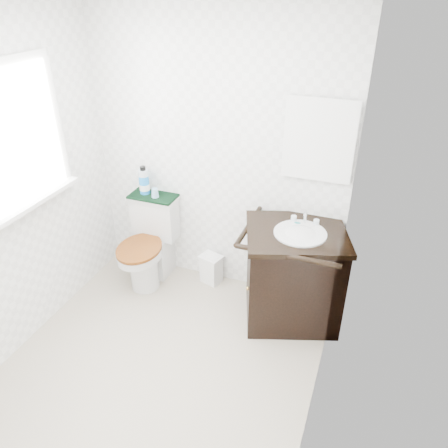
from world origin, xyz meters
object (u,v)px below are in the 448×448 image
Objects in this scene: trash_bin at (211,269)px; toilet at (151,246)px; mouthwash_bottle at (144,181)px; cup at (155,193)px; vanity at (293,273)px.

toilet is at bearing -166.27° from trash_bin.
toilet is 0.59m from trash_bin.
mouthwash_bottle reaches higher than cup.
trash_bin is (0.54, 0.13, -0.20)m from toilet.
mouthwash_bottle is 0.15m from cup.
mouthwash_bottle is (-0.09, 0.14, 0.57)m from toilet.
trash_bin is 3.41× the size of cup.
mouthwash_bottle is 3.10× the size of cup.
trash_bin is (-0.79, 0.20, -0.29)m from vanity.
toilet is 3.11× the size of mouthwash_bottle.
cup is at bearing -176.51° from trash_bin.
cup is at bearing -17.39° from mouthwash_bottle.
vanity is 11.24× the size of cup.
vanity is at bearing -2.80° from toilet.
trash_bin is at bearing 165.99° from vanity.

